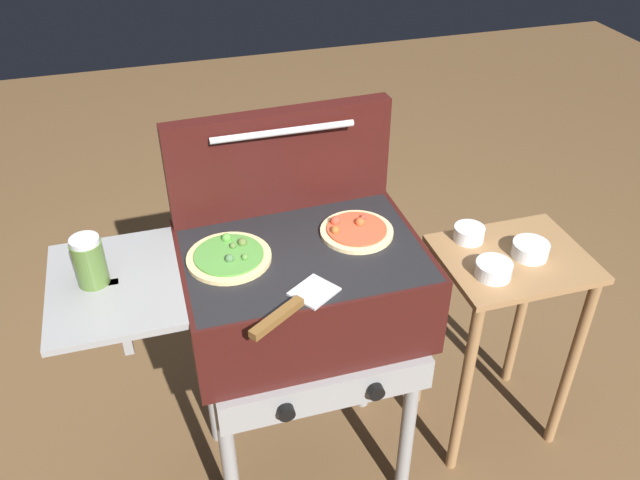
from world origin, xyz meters
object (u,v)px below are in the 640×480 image
pizza_veggie (229,256)px  topping_bowl_near (493,270)px  grill (298,293)px  spatula (293,307)px  topping_bowl_middle (469,234)px  pizza_pepperoni (355,230)px  prep_table (503,309)px  topping_bowl_far (530,250)px  sauce_jar (89,261)px

pizza_veggie → topping_bowl_near: 0.76m
grill → spatula: size_ratio=3.87×
topping_bowl_near → topping_bowl_middle: (0.02, 0.18, 0.00)m
pizza_veggie → pizza_pepperoni: 0.35m
prep_table → topping_bowl_far: size_ratio=6.75×
pizza_veggie → sauce_jar: sauce_jar is taller
pizza_veggie → prep_table: bearing=-0.8°
topping_bowl_near → topping_bowl_far: 0.16m
pizza_veggie → topping_bowl_middle: bearing=8.1°
sauce_jar → prep_table: 1.26m
prep_table → topping_bowl_near: (-0.11, -0.07, 0.23)m
grill → topping_bowl_near: size_ratio=9.08×
spatula → prep_table: size_ratio=0.34×
sauce_jar → topping_bowl_middle: 1.11m
prep_table → topping_bowl_near: bearing=-149.3°
grill → pizza_veggie: size_ratio=4.40×
sauce_jar → topping_bowl_near: size_ratio=1.24×
grill → prep_table: grill is taller
spatula → topping_bowl_middle: bearing=27.8°
sauce_jar → spatula: size_ratio=0.53×
sauce_jar → topping_bowl_middle: (1.09, 0.11, -0.20)m
sauce_jar → topping_bowl_far: sauce_jar is taller
pizza_pepperoni → prep_table: size_ratio=0.27×
topping_bowl_near → spatula: bearing=-166.0°
grill → pizza_pepperoni: pizza_pepperoni is taller
spatula → topping_bowl_near: 0.67m
pizza_veggie → topping_bowl_far: 0.90m
topping_bowl_near → topping_bowl_far: (0.15, 0.06, 0.00)m
grill → topping_bowl_far: grill is taller
spatula → grill: bearing=72.8°
pizza_pepperoni → pizza_veggie: bearing=-176.6°
grill → topping_bowl_near: (0.56, -0.06, 0.00)m
grill → prep_table: 0.71m
pizza_veggie → topping_bowl_near: bearing=-5.9°
topping_bowl_far → topping_bowl_middle: 0.19m
spatula → prep_table: (0.74, 0.22, -0.38)m
grill → prep_table: bearing=0.4°
topping_bowl_middle → spatula: bearing=-152.2°
prep_table → spatula: bearing=-163.3°
topping_bowl_near → sauce_jar: bearing=175.9°
grill → pizza_veggie: 0.23m
topping_bowl_near → topping_bowl_middle: size_ratio=1.11×
grill → spatula: (-0.07, -0.22, 0.15)m
pizza_veggie → spatula: size_ratio=0.88×
pizza_veggie → pizza_pepperoni: pizza_pepperoni is taller
spatula → topping_bowl_middle: size_ratio=2.61×
spatula → prep_table: spatula is taller
grill → sauce_jar: size_ratio=7.34×
spatula → topping_bowl_middle: (0.65, 0.34, -0.15)m
prep_table → topping_bowl_far: topping_bowl_far is taller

